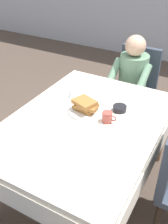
{
  "coord_description": "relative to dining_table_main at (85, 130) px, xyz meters",
  "views": [
    {
      "loc": [
        0.8,
        -1.45,
        1.91
      ],
      "look_at": [
        -0.03,
        0.03,
        0.79
      ],
      "focal_mm": 42.41,
      "sensor_mm": 36.0,
      "label": 1
    }
  ],
  "objects": [
    {
      "name": "cup_coffee",
      "position": [
        0.15,
        0.07,
        0.13
      ],
      "size": [
        0.11,
        0.08,
        0.08
      ],
      "color": "#B24C42",
      "rests_on": "dining_table_main"
    },
    {
      "name": "fork_left_of_plate",
      "position": [
        -0.25,
        0.09,
        0.09
      ],
      "size": [
        0.02,
        0.18,
        0.0
      ],
      "primitive_type": "cube",
      "rotation": [
        0.0,
        0.0,
        1.63
      ],
      "color": "silver",
      "rests_on": "dining_table_main"
    },
    {
      "name": "plate_breakfast",
      "position": [
        -0.06,
        0.11,
        0.1
      ],
      "size": [
        0.28,
        0.28,
        0.02
      ],
      "primitive_type": "cylinder",
      "color": "white",
      "rests_on": "dining_table_main"
    },
    {
      "name": "dining_table_main",
      "position": [
        0.0,
        0.0,
        0.0
      ],
      "size": [
        1.12,
        1.52,
        0.74
      ],
      "color": "silver",
      "rests_on": "ground"
    },
    {
      "name": "napkin_folded",
      "position": [
        -0.33,
        -0.1,
        0.09
      ],
      "size": [
        0.17,
        0.12,
        0.01
      ],
      "primitive_type": "cube",
      "rotation": [
        0.0,
        0.0,
        -0.02
      ],
      "color": "white",
      "rests_on": "dining_table_main"
    },
    {
      "name": "chair_diner",
      "position": [
        -0.0,
        1.17,
        -0.12
      ],
      "size": [
        0.44,
        0.45,
        0.93
      ],
      "rotation": [
        0.0,
        0.0,
        3.14
      ],
      "color": "#384251",
      "rests_on": "ground"
    },
    {
      "name": "ground_plane",
      "position": [
        0.0,
        0.0,
        -0.65
      ],
      "size": [
        14.0,
        14.0,
        0.0
      ],
      "primitive_type": "plane",
      "color": "brown"
    },
    {
      "name": "breakfast_stack",
      "position": [
        -0.06,
        0.11,
        0.15
      ],
      "size": [
        0.21,
        0.18,
        0.09
      ],
      "color": "#A36B33",
      "rests_on": "plate_breakfast"
    },
    {
      "name": "bowl_butter",
      "position": [
        0.18,
        0.26,
        0.11
      ],
      "size": [
        0.11,
        0.11,
        0.04
      ],
      "primitive_type": "cylinder",
      "color": "black",
      "rests_on": "dining_table_main"
    },
    {
      "name": "diner_person",
      "position": [
        -0.0,
        1.01,
        0.02
      ],
      "size": [
        0.4,
        0.43,
        1.12
      ],
      "rotation": [
        0.0,
        0.0,
        3.14
      ],
      "color": "gray",
      "rests_on": "ground"
    },
    {
      "name": "syrup_pitcher",
      "position": [
        -0.28,
        0.26,
        0.13
      ],
      "size": [
        0.08,
        0.08,
        0.07
      ],
      "color": "silver",
      "rests_on": "dining_table_main"
    },
    {
      "name": "knife_right_of_plate",
      "position": [
        0.13,
        0.09,
        0.09
      ],
      "size": [
        0.01,
        0.2,
        0.0
      ],
      "primitive_type": "cube",
      "rotation": [
        0.0,
        0.0,
        1.57
      ],
      "color": "silver",
      "rests_on": "dining_table_main"
    },
    {
      "name": "spoon_near_edge",
      "position": [
        -0.08,
        -0.24,
        0.09
      ],
      "size": [
        0.15,
        0.05,
        0.0
      ],
      "primitive_type": "cube",
      "rotation": [
        0.0,
        0.0,
        -0.27
      ],
      "color": "silver",
      "rests_on": "dining_table_main"
    }
  ]
}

